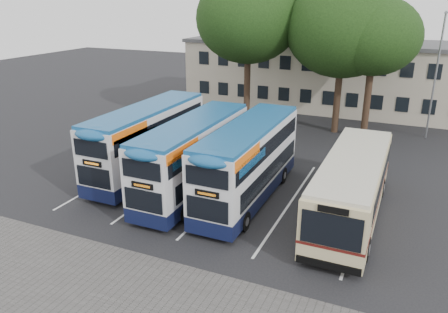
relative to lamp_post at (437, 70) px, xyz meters
name	(u,v)px	position (x,y,z in m)	size (l,w,h in m)	color
ground	(262,254)	(-6.00, -19.97, -5.08)	(120.00, 120.00, 0.00)	black
bay_lines	(227,192)	(-9.75, -14.97, -5.08)	(14.12, 11.00, 0.01)	silver
depot_building	(360,76)	(-6.00, 7.02, -1.93)	(32.40, 8.40, 6.20)	#BBAE96
lamp_post	(437,70)	(0.00, 0.00, 0.00)	(0.25, 1.05, 9.06)	gray
tree_left	(248,19)	(-13.60, -2.12, 3.31)	(8.02, 8.02, 11.82)	black
tree_mid	(344,28)	(-6.56, -1.23, 2.73)	(8.40, 8.40, 11.40)	black
tree_right	(374,37)	(-4.30, -1.89, 2.26)	(6.39, 6.39, 10.09)	black
bus_dd_left	(148,138)	(-15.03, -14.38, -2.85)	(2.36, 9.75, 4.06)	#0E1435
bus_dd_mid	(194,154)	(-11.36, -15.64, -2.89)	(2.32, 9.54, 3.97)	#0E1435
bus_dd_right	(249,159)	(-8.43, -15.27, -2.88)	(2.33, 9.63, 4.01)	#0E1435
bus_single	(352,184)	(-3.27, -15.19, -3.36)	(2.60, 10.23, 3.05)	#CDBC89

